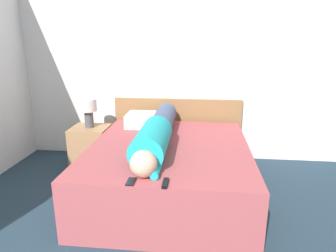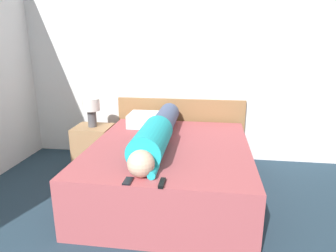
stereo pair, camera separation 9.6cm
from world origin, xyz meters
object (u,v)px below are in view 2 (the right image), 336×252
at_px(nightstand, 94,146).
at_px(cell_phone, 128,181).
at_px(table_lamp, 91,108).
at_px(person_lying, 157,133).
at_px(tv_remote, 162,183).
at_px(bed, 170,169).
at_px(pillow_near_headboard, 149,120).

relative_size(nightstand, cell_phone, 4.18).
distance_m(table_lamp, person_lying, 1.20).
distance_m(table_lamp, tv_remote, 1.95).
distance_m(tv_remote, cell_phone, 0.27).
bearing_deg(person_lying, bed, 18.80).
bearing_deg(bed, nightstand, 150.13).
height_order(nightstand, cell_phone, cell_phone).
relative_size(table_lamp, cell_phone, 2.87).
relative_size(table_lamp, person_lying, 0.20).
bearing_deg(bed, tv_remote, -86.19).
bearing_deg(bed, person_lying, -161.20).
bearing_deg(table_lamp, cell_phone, -59.54).
relative_size(table_lamp, tv_remote, 2.49).
xyz_separation_m(table_lamp, tv_remote, (1.18, -1.55, -0.21)).
bearing_deg(pillow_near_headboard, table_lamp, -177.07).
bearing_deg(tv_remote, pillow_near_headboard, 105.11).
bearing_deg(bed, table_lamp, 150.13).
bearing_deg(person_lying, nightstand, 145.24).
bearing_deg(pillow_near_headboard, person_lying, -71.75).
distance_m(nightstand, cell_phone, 1.81).
height_order(tv_remote, cell_phone, tv_remote).
relative_size(nightstand, person_lying, 0.30).
distance_m(pillow_near_headboard, tv_remote, 1.64).
height_order(bed, tv_remote, tv_remote).
distance_m(nightstand, person_lying, 1.28).
height_order(table_lamp, pillow_near_headboard, table_lamp).
bearing_deg(nightstand, cell_phone, -59.54).
height_order(person_lying, tv_remote, person_lying).
distance_m(bed, pillow_near_headboard, 0.86).
bearing_deg(cell_phone, bed, 76.75).
height_order(pillow_near_headboard, cell_phone, pillow_near_headboard).
xyz_separation_m(person_lying, cell_phone, (-0.08, -0.85, -0.13)).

